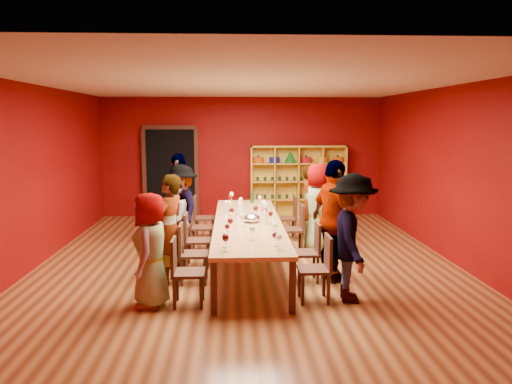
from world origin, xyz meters
TOP-DOWN VIEW (x-y plane):
  - room_shell at (0.00, 0.00)m, footprint 7.10×9.10m
  - tasting_table at (0.00, 0.00)m, footprint 1.10×4.50m
  - doorway at (-1.80, 4.43)m, footprint 1.40×0.17m
  - shelving_unit at (1.40, 4.32)m, footprint 2.40×0.40m
  - chair_person_left_0 at (-0.91, -1.81)m, footprint 0.42×0.42m
  - person_left_0 at (-1.31, -1.81)m, footprint 0.43×0.75m
  - chair_person_left_1 at (-0.91, -0.88)m, footprint 0.42×0.42m
  - person_left_1 at (-1.19, -0.88)m, footprint 0.65×0.72m
  - chair_person_left_2 at (-0.91, -0.03)m, footprint 0.42×0.42m
  - person_left_2 at (-1.26, -0.03)m, footprint 0.49×0.78m
  - chair_person_left_3 at (-0.91, 1.00)m, footprint 0.42×0.42m
  - person_left_3 at (-1.19, 1.00)m, footprint 0.76×1.13m
  - chair_person_left_4 at (-0.91, 1.95)m, footprint 0.42×0.42m
  - person_left_4 at (-1.33, 1.95)m, footprint 0.51×1.05m
  - chair_person_right_0 at (0.91, -1.73)m, footprint 0.42×0.42m
  - person_right_0 at (1.34, -1.73)m, footprint 0.57×1.15m
  - chair_person_right_1 at (0.91, -0.89)m, footprint 0.42×0.42m
  - person_right_1 at (1.27, -0.89)m, footprint 0.86×1.18m
  - chair_person_right_3 at (0.91, 0.75)m, footprint 0.42×0.42m
  - person_right_3 at (1.30, 0.75)m, footprint 0.55×0.86m
  - chair_person_right_4 at (0.91, 1.82)m, footprint 0.42×0.42m
  - person_right_4 at (1.31, 1.82)m, footprint 0.43×0.57m
  - wine_glass_0 at (-0.28, -0.18)m, footprint 0.07×0.07m
  - wine_glass_1 at (0.35, -0.91)m, footprint 0.08×0.08m
  - wine_glass_2 at (-0.29, -0.76)m, footprint 0.08×0.08m
  - wine_glass_3 at (0.15, 0.36)m, footprint 0.08×0.08m
  - wine_glass_4 at (0.34, -1.86)m, footprint 0.08×0.08m
  - wine_glass_5 at (0.36, -1.08)m, footprint 0.08×0.08m
  - wine_glass_6 at (-0.37, 1.04)m, footprint 0.08×0.08m
  - wine_glass_7 at (-0.30, 1.60)m, footprint 0.08×0.08m
  - wine_glass_8 at (-0.27, 0.15)m, footprint 0.08×0.08m
  - wine_glass_9 at (-0.31, 0.89)m, footprint 0.08×0.08m
  - wine_glass_10 at (-0.35, -1.71)m, footprint 0.08×0.08m
  - wine_glass_11 at (0.37, -0.14)m, footprint 0.08×0.08m
  - wine_glass_12 at (0.32, 0.89)m, footprint 0.09×0.09m
  - wine_glass_13 at (0.02, -1.33)m, footprint 0.08×0.08m
  - wine_glass_14 at (-0.33, -1.08)m, footprint 0.07×0.07m
  - wine_glass_15 at (0.36, 0.85)m, footprint 0.07×0.07m
  - wine_glass_16 at (-0.34, -1.91)m, footprint 0.09×0.09m
  - wine_glass_17 at (0.28, -0.00)m, footprint 0.09×0.09m
  - wine_glass_18 at (-0.09, 1.37)m, footprint 0.08×0.08m
  - wine_glass_19 at (-0.10, -0.42)m, footprint 0.08×0.08m
  - wine_glass_20 at (0.32, 1.87)m, footprint 0.08×0.08m
  - wine_glass_21 at (-0.27, 1.96)m, footprint 0.09×0.09m
  - wine_glass_22 at (0.31, -1.69)m, footprint 0.08×0.08m
  - wine_glass_23 at (0.29, 1.63)m, footprint 0.08×0.08m
  - spittoon_bowl at (0.06, -0.10)m, footprint 0.28×0.28m
  - carafe_a at (-0.12, 0.53)m, footprint 0.14×0.14m
  - carafe_b at (0.26, -0.26)m, footprint 0.11×0.11m
  - wine_bottle at (0.14, 1.92)m, footprint 0.08×0.08m

SIDE VIEW (x-z plane):
  - chair_person_left_0 at x=-0.91m, z-range 0.05..0.94m
  - chair_person_left_1 at x=-0.91m, z-range 0.05..0.94m
  - chair_person_left_2 at x=-0.91m, z-range 0.05..0.94m
  - chair_person_left_3 at x=-0.91m, z-range 0.05..0.94m
  - chair_person_left_4 at x=-0.91m, z-range 0.05..0.94m
  - chair_person_right_0 at x=0.91m, z-range 0.05..0.94m
  - chair_person_right_1 at x=0.91m, z-range 0.05..0.94m
  - chair_person_right_3 at x=0.91m, z-range 0.05..0.94m
  - chair_person_right_4 at x=0.91m, z-range 0.05..0.94m
  - tasting_table at x=0.00m, z-range 0.32..1.07m
  - person_left_0 at x=-1.31m, z-range 0.00..1.49m
  - person_right_4 at x=1.31m, z-range 0.00..1.51m
  - person_left_2 at x=-1.26m, z-range 0.00..1.52m
  - person_left_3 at x=-1.19m, z-range 0.00..1.61m
  - spittoon_bowl at x=0.06m, z-range 0.74..0.89m
  - person_left_1 at x=-1.19m, z-range 0.00..1.63m
  - person_right_3 at x=1.30m, z-range 0.00..1.65m
  - carafe_b at x=0.26m, z-range 0.74..0.97m
  - wine_bottle at x=0.14m, z-range 0.72..1.00m
  - person_right_0 at x=1.34m, z-range 0.00..1.72m
  - carafe_a at x=-0.12m, z-range 0.74..1.01m
  - wine_glass_15 at x=0.36m, z-range 0.79..0.97m
  - person_left_4 at x=-1.33m, z-range 0.00..1.76m
  - wine_glass_0 at x=-0.28m, z-range 0.79..0.97m
  - wine_glass_14 at x=-0.33m, z-range 0.79..0.97m
  - wine_glass_23 at x=0.29m, z-range 0.79..0.98m
  - wine_glass_6 at x=-0.37m, z-range 0.79..0.98m
  - wine_glass_11 at x=0.37m, z-range 0.79..0.98m
  - wine_glass_22 at x=0.31m, z-range 0.79..0.98m
  - wine_glass_1 at x=0.35m, z-range 0.79..0.99m
  - wine_glass_18 at x=-0.09m, z-range 0.79..0.99m
  - wine_glass_20 at x=0.32m, z-range 0.79..0.99m
  - wine_glass_3 at x=0.15m, z-range 0.79..0.99m
  - wine_glass_5 at x=0.36m, z-range 0.79..0.99m
  - wine_glass_7 at x=-0.30m, z-range 0.79..1.00m
  - wine_glass_8 at x=-0.27m, z-range 0.80..1.00m
  - wine_glass_13 at x=0.02m, z-range 0.80..1.00m
  - wine_glass_10 at x=-0.35m, z-range 0.80..1.00m
  - wine_glass_9 at x=-0.31m, z-range 0.80..1.00m
  - wine_glass_2 at x=-0.29m, z-range 0.80..1.00m
  - wine_glass_19 at x=-0.10m, z-range 0.80..1.01m
  - wine_glass_4 at x=0.34m, z-range 0.80..1.01m
  - wine_glass_12 at x=0.32m, z-range 0.80..1.01m
  - wine_glass_21 at x=-0.27m, z-range 0.80..1.02m
  - wine_glass_17 at x=0.28m, z-range 0.80..1.02m
  - wine_glass_16 at x=-0.34m, z-range 0.80..1.02m
  - person_right_1 at x=1.27m, z-range 0.00..1.84m
  - shelving_unit at x=1.40m, z-range 0.08..1.88m
  - doorway at x=-1.80m, z-range -0.03..2.27m
  - room_shell at x=0.00m, z-range -0.02..3.02m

